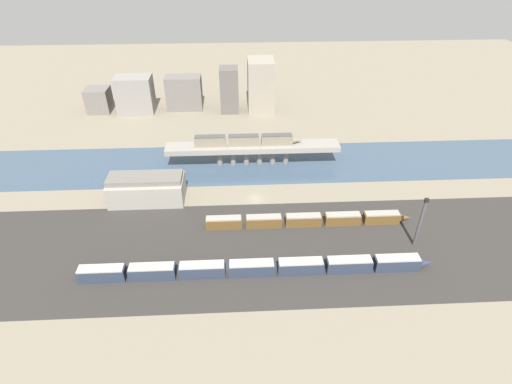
% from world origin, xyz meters
% --- Properties ---
extents(ground_plane, '(400.00, 400.00, 0.00)m').
position_xyz_m(ground_plane, '(0.00, 0.00, 0.00)').
color(ground_plane, gray).
extents(railbed_yard, '(280.00, 42.00, 0.01)m').
position_xyz_m(railbed_yard, '(0.00, -24.00, 0.00)').
color(railbed_yard, '#33302D').
rests_on(railbed_yard, ground).
extents(river_water, '(320.00, 29.20, 0.01)m').
position_xyz_m(river_water, '(0.00, 22.77, 0.00)').
color(river_water, '#3D5166').
rests_on(river_water, ground).
extents(bridge, '(62.74, 7.35, 7.81)m').
position_xyz_m(bridge, '(-0.00, 22.77, 6.26)').
color(bridge, gray).
rests_on(bridge, ground).
extents(train_on_bridge, '(38.94, 2.85, 3.89)m').
position_xyz_m(train_on_bridge, '(-2.00, 22.77, 9.71)').
color(train_on_bridge, gray).
rests_on(train_on_bridge, bridge).
extents(train_yard_near, '(90.42, 3.10, 3.94)m').
position_xyz_m(train_yard_near, '(-1.33, -33.01, 1.94)').
color(train_yard_near, '#2D384C').
rests_on(train_yard_near, ground).
extents(train_yard_mid, '(60.97, 2.76, 3.54)m').
position_xyz_m(train_yard_mid, '(14.60, -13.91, 1.74)').
color(train_yard_mid, brown).
rests_on(train_yard_mid, ground).
extents(warehouse_building, '(23.52, 10.84, 9.01)m').
position_xyz_m(warehouse_building, '(-34.70, 1.35, 4.29)').
color(warehouse_building, '#9E998E').
rests_on(warehouse_building, ground).
extents(signal_tower, '(1.00, 0.85, 15.70)m').
position_xyz_m(signal_tower, '(42.88, -24.16, 7.83)').
color(signal_tower, '#4C4C51').
rests_on(signal_tower, ground).
extents(city_block_far_left, '(10.42, 10.07, 11.03)m').
position_xyz_m(city_block_far_left, '(-69.55, 75.46, 5.52)').
color(city_block_far_left, slate).
rests_on(city_block_far_left, ground).
extents(city_block_left, '(16.45, 10.54, 16.85)m').
position_xyz_m(city_block_left, '(-52.05, 73.71, 8.42)').
color(city_block_left, gray).
rests_on(city_block_left, ground).
extents(city_block_center, '(16.45, 8.98, 15.49)m').
position_xyz_m(city_block_center, '(-29.92, 76.98, 7.75)').
color(city_block_center, slate).
rests_on(city_block_center, ground).
extents(city_block_right, '(8.38, 9.05, 20.49)m').
position_xyz_m(city_block_right, '(-8.62, 72.74, 10.25)').
color(city_block_right, '#605B56').
rests_on(city_block_right, ground).
extents(city_block_far_right, '(11.92, 14.53, 23.30)m').
position_xyz_m(city_block_far_right, '(5.96, 74.75, 11.65)').
color(city_block_far_right, gray).
rests_on(city_block_far_right, ground).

